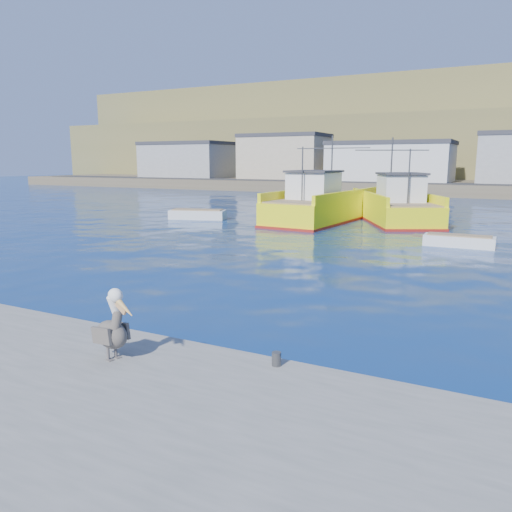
% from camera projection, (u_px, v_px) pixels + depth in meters
% --- Properties ---
extents(ground, '(260.00, 260.00, 0.00)m').
position_uv_depth(ground, '(233.00, 322.00, 15.02)').
color(ground, navy).
rests_on(ground, ground).
extents(dock_bollards, '(36.20, 0.20, 0.30)m').
position_uv_depth(dock_bollards, '(183.00, 341.00, 11.65)').
color(dock_bollards, '#4C4C4C').
rests_on(dock_bollards, dock).
extents(far_shore, '(200.00, 81.00, 24.00)m').
position_uv_depth(far_shore, '(480.00, 141.00, 108.82)').
color(far_shore, brown).
rests_on(far_shore, ground).
extents(trawler_yellow_a, '(6.34, 14.20, 6.85)m').
position_uv_depth(trawler_yellow_a, '(323.00, 206.00, 40.06)').
color(trawler_yellow_a, '#FFFA10').
rests_on(trawler_yellow_a, ground).
extents(trawler_yellow_b, '(9.57, 13.22, 6.68)m').
position_uv_depth(trawler_yellow_b, '(394.00, 207.00, 39.71)').
color(trawler_yellow_b, '#FFFA10').
rests_on(trawler_yellow_b, ground).
extents(skiff_left, '(4.86, 2.86, 1.00)m').
position_uv_depth(skiff_left, '(198.00, 215.00, 41.29)').
color(skiff_left, silver).
rests_on(skiff_left, ground).
extents(skiff_mid, '(3.77, 1.34, 0.82)m').
position_uv_depth(skiff_mid, '(459.00, 242.00, 28.15)').
color(skiff_mid, silver).
rests_on(skiff_mid, ground).
extents(pelican, '(1.32, 0.72, 1.64)m').
position_uv_depth(pelican, '(113.00, 329.00, 10.82)').
color(pelican, '#595451').
rests_on(pelican, dock).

